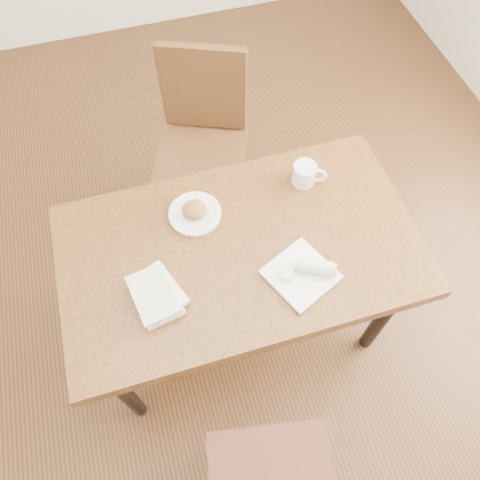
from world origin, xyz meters
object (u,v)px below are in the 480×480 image
object	(u,v)px
chair_far	(202,133)
coffee_mug	(305,174)
book_stack	(156,294)
plate_scone	(195,212)
plate_burrito	(305,272)
table	(240,258)

from	to	relation	value
chair_far	coffee_mug	world-z (taller)	chair_far
book_stack	chair_far	bearing A→B (deg)	67.24
plate_scone	coffee_mug	xyz separation A→B (m)	(0.45, 0.03, 0.03)
plate_burrito	book_stack	bearing A→B (deg)	173.00
coffee_mug	plate_burrito	xyz separation A→B (m)	(-0.14, -0.39, -0.03)
coffee_mug	table	bearing A→B (deg)	-146.87
plate_burrito	table	bearing A→B (deg)	136.85
table	coffee_mug	world-z (taller)	coffee_mug
chair_far	book_stack	size ratio (longest dim) A/B	4.07
plate_scone	book_stack	xyz separation A→B (m)	(-0.21, -0.29, 0.01)
table	plate_burrito	world-z (taller)	plate_burrito
chair_far	plate_scone	bearing A→B (deg)	-105.53
table	chair_far	bearing A→B (deg)	87.02
chair_far	coffee_mug	bearing A→B (deg)	-62.48
table	plate_scone	distance (m)	0.24
chair_far	coffee_mug	xyz separation A→B (m)	(0.29, -0.56, 0.25)
plate_scone	plate_burrito	size ratio (longest dim) A/B	0.72
plate_burrito	plate_scone	bearing A→B (deg)	130.99
book_stack	coffee_mug	bearing A→B (deg)	26.29
coffee_mug	book_stack	xyz separation A→B (m)	(-0.66, -0.33, -0.02)
plate_burrito	book_stack	world-z (taller)	plate_burrito
coffee_mug	book_stack	distance (m)	0.74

